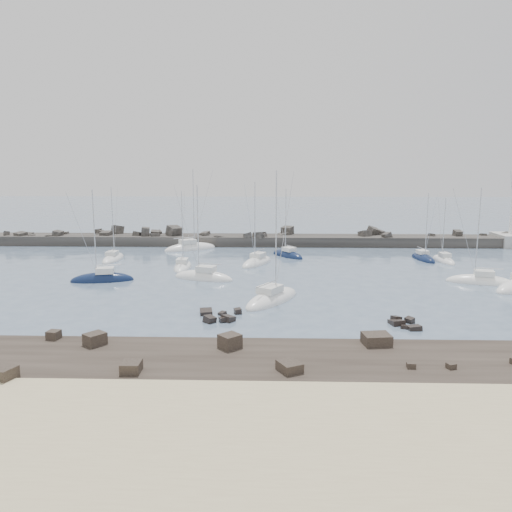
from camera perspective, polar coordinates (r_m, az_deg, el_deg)
The scene contains 17 objects.
ground at distance 58.13m, azimuth 0.70°, elevation -4.42°, with size 400.00×400.00×0.00m, color slate.
sand_strip at distance 28.30m, azimuth -0.52°, elevation -20.82°, with size 140.00×14.00×1.00m, color beige.
rock_shelf at distance 37.25m, azimuth 0.16°, elevation -12.85°, with size 140.00×12.15×2.01m.
rock_cluster_near at distance 49.50m, azimuth -4.54°, elevation -6.90°, with size 4.36×4.22×1.14m.
rock_cluster_far at distance 48.98m, azimuth 16.45°, elevation -7.65°, with size 2.67×3.76×1.27m.
breakwater at distance 95.77m, azimuth -3.59°, elevation 1.48°, with size 115.00×7.57×5.20m.
sailboat_1 at distance 82.94m, azimuth -16.01°, elevation -0.34°, with size 2.57×7.93×12.44m.
sailboat_2 at distance 67.90m, azimuth -17.15°, elevation -2.62°, with size 8.36×4.12×12.89m.
sailboat_3 at distance 73.90m, azimuth -8.38°, elevation -1.29°, with size 2.62×7.75×12.16m.
sailboat_4 at distance 90.59m, azimuth -7.52°, elevation 0.83°, with size 9.94×7.75×15.52m.
sailboat_5 at distance 66.38m, azimuth -6.01°, elevation -2.51°, with size 8.80×5.13×13.45m.
sailboat_6 at distance 76.42m, azimuth 0.11°, elevation -0.80°, with size 5.92×8.84×13.50m.
sailboat_7 at distance 55.28m, azimuth 1.83°, elevation -5.03°, with size 7.59×9.93×15.43m.
sailboat_8 at distance 84.44m, azimuth 18.55°, elevation -0.29°, with size 3.21×7.48×11.52m.
sailboat_9 at distance 69.86m, azimuth 24.23°, elevation -2.73°, with size 8.64×4.72×13.15m.
sailboat_10 at distance 83.57m, azimuth 20.63°, elevation -0.52°, with size 2.85×6.93×10.80m.
sailboat_13 at distance 83.19m, azimuth 3.63°, elevation 0.07°, with size 6.24×7.57×12.07m.
Camera 1 is at (0.96, -56.28, 14.52)m, focal length 35.00 mm.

